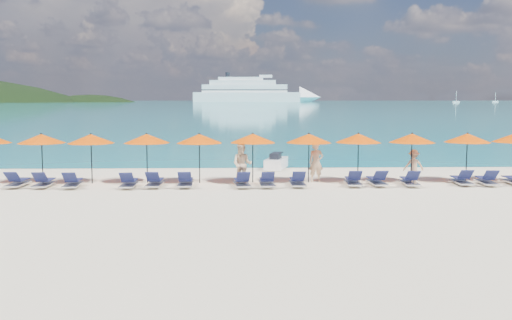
{
  "coord_description": "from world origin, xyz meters",
  "views": [
    {
      "loc": [
        -0.77,
        -21.16,
        3.82
      ],
      "look_at": [
        0.0,
        3.0,
        1.2
      ],
      "focal_mm": 40.0,
      "sensor_mm": 36.0,
      "label": 1
    }
  ],
  "objects": [
    {
      "name": "ground",
      "position": [
        0.0,
        0.0,
        0.0
      ],
      "size": [
        1400.0,
        1400.0,
        0.0
      ],
      "primitive_type": "plane",
      "color": "beige"
    },
    {
      "name": "sea",
      "position": [
        0.0,
        660.0,
        0.01
      ],
      "size": [
        1600.0,
        1300.0,
        0.01
      ],
      "primitive_type": "cube",
      "color": "#1FA9B2",
      "rests_on": "ground"
    },
    {
      "name": "headland_small",
      "position": [
        -150.0,
        560.0,
        -35.0
      ],
      "size": [
        162.0,
        126.0,
        85.5
      ],
      "color": "black",
      "rests_on": "ground"
    },
    {
      "name": "cruise_ship",
      "position": [
        20.85,
        593.74,
        9.86
      ],
      "size": [
        136.85,
        27.35,
        37.88
      ],
      "rotation": [
        0.0,
        0.0,
        -0.04
      ],
      "color": "white",
      "rests_on": "ground"
    },
    {
      "name": "sailboat_near",
      "position": [
        186.6,
        464.34,
        1.06
      ],
      "size": [
        5.66,
        1.89,
        10.38
      ],
      "color": "white",
      "rests_on": "ground"
    },
    {
      "name": "sailboat_far",
      "position": [
        248.72,
        525.68,
        1.03
      ],
      "size": [
        5.49,
        1.83,
        10.07
      ],
      "color": "white",
      "rests_on": "ground"
    },
    {
      "name": "jetski",
      "position": [
        1.3,
        9.53,
        0.36
      ],
      "size": [
        1.48,
        2.57,
        0.86
      ],
      "rotation": [
        0.0,
        0.0,
        -0.25
      ],
      "color": "white",
      "rests_on": "ground"
    },
    {
      "name": "beachgoer_a",
      "position": [
        2.8,
        4.62,
        0.91
      ],
      "size": [
        0.69,
        0.48,
        1.82
      ],
      "primitive_type": "imported",
      "rotation": [
        0.0,
        0.0,
        0.06
      ],
      "color": "#DAB083",
      "rests_on": "ground"
    },
    {
      "name": "beachgoer_b",
      "position": [
        -0.58,
        3.86,
        0.92
      ],
      "size": [
        0.98,
        0.7,
        1.83
      ],
      "primitive_type": "imported",
      "rotation": [
        0.0,
        0.0,
        -0.22
      ],
      "color": "#DAB083",
      "rests_on": "ground"
    },
    {
      "name": "beachgoer_c",
      "position": [
        7.34,
        4.73,
        0.74
      ],
      "size": [
        0.96,
        0.45,
        1.47
      ],
      "primitive_type": "imported",
      "rotation": [
        0.0,
        0.0,
        3.13
      ],
      "color": "#DAB083",
      "rests_on": "ground"
    },
    {
      "name": "umbrella_2",
      "position": [
        -9.6,
        4.67,
        2.02
      ],
      "size": [
        2.1,
        2.1,
        2.28
      ],
      "color": "black",
      "rests_on": "ground"
    },
    {
      "name": "umbrella_3",
      "position": [
        -7.35,
        4.5,
        2.02
      ],
      "size": [
        2.1,
        2.1,
        2.28
      ],
      "color": "black",
      "rests_on": "ground"
    },
    {
      "name": "umbrella_4",
      "position": [
        -4.89,
        4.61,
        2.02
      ],
      "size": [
        2.1,
        2.1,
        2.28
      ],
      "color": "black",
      "rests_on": "ground"
    },
    {
      "name": "umbrella_5",
      "position": [
        -2.51,
        4.48,
        2.02
      ],
      "size": [
        2.1,
        2.1,
        2.28
      ],
      "color": "black",
      "rests_on": "ground"
    },
    {
      "name": "umbrella_6",
      "position": [
        -0.1,
        4.63,
        2.02
      ],
      "size": [
        2.1,
        2.1,
        2.28
      ],
      "color": "black",
      "rests_on": "ground"
    },
    {
      "name": "umbrella_7",
      "position": [
        2.45,
        4.52,
        2.02
      ],
      "size": [
        2.1,
        2.1,
        2.28
      ],
      "color": "black",
      "rests_on": "ground"
    },
    {
      "name": "umbrella_8",
      "position": [
        4.72,
        4.55,
        2.02
      ],
      "size": [
        2.1,
        2.1,
        2.28
      ],
      "color": "black",
      "rests_on": "ground"
    },
    {
      "name": "umbrella_9",
      "position": [
        7.16,
        4.48,
        2.02
      ],
      "size": [
        2.1,
        2.1,
        2.28
      ],
      "color": "black",
      "rests_on": "ground"
    },
    {
      "name": "umbrella_10",
      "position": [
        9.74,
        4.54,
        2.02
      ],
      "size": [
        2.1,
        2.1,
        2.28
      ],
      "color": "black",
      "rests_on": "ground"
    },
    {
      "name": "lounger_3",
      "position": [
        -10.29,
        3.48,
        0.24
      ],
      "size": [
        0.64,
        1.71,
        0.66
      ],
      "rotation": [
        0.0,
        0.0,
        -0.01
      ],
      "color": "silver",
      "rests_on": "ground"
    },
    {
      "name": "lounger_4",
      "position": [
        -9.12,
        3.37,
        0.24
      ],
      "size": [
        0.66,
        1.72,
        0.66
      ],
      "rotation": [
        0.0,
        0.0,
        0.03
      ],
      "color": "silver",
      "rests_on": "ground"
    },
    {
      "name": "lounger_5",
      "position": [
        -7.86,
        3.24,
        0.24
      ],
      "size": [
        0.73,
        1.74,
        0.66
      ],
      "rotation": [
        0.0,
        0.0,
        0.07
      ],
      "color": "silver",
      "rests_on": "ground"
    },
    {
      "name": "lounger_6",
      "position": [
        -5.45,
        3.14,
        0.24
      ],
      "size": [
        0.65,
        1.71,
        0.66
      ],
      "rotation": [
        0.0,
        0.0,
        0.02
      ],
      "color": "silver",
      "rests_on": "ground"
    },
    {
      "name": "lounger_7",
      "position": [
        -4.36,
        3.3,
        0.24
      ],
      "size": [
        0.66,
        1.71,
        0.66
      ],
      "rotation": [
        0.0,
        0.0,
        -0.02
      ],
      "color": "silver",
      "rests_on": "ground"
    },
    {
      "name": "lounger_8",
      "position": [
        -3.04,
        3.28,
        0.24
      ],
      "size": [
        0.67,
        1.72,
        0.66
      ],
      "rotation": [
        0.0,
        0.0,
        0.03
      ],
      "color": "silver",
      "rests_on": "ground"
    },
    {
      "name": "lounger_9",
      "position": [
        -0.6,
        3.14,
        0.24
      ],
      "size": [
        0.79,
        1.75,
        0.66
      ],
      "rotation": [
        0.0,
        0.0,
        0.1
      ],
      "color": "silver",
      "rests_on": "ground"
    },
    {
      "name": "lounger_10",
      "position": [
        0.48,
        3.18,
        0.24
      ],
      "size": [
        0.66,
        1.71,
        0.66
      ],
      "rotation": [
        0.0,
        0.0,
        0.02
      ],
      "color": "silver",
      "rests_on": "ground"
    },
    {
      "name": "lounger_11",
      "position": [
        1.81,
        3.27,
        0.24
      ],
      "size": [
        0.62,
        1.7,
        0.66
      ],
      "rotation": [
        0.0,
        0.0,
        0.0
      ],
      "color": "silver",
      "rests_on": "ground"
    },
    {
      "name": "lounger_12",
      "position": [
        4.27,
        3.38,
        0.24
      ],
      "size": [
        0.73,
        1.74,
        0.66
      ],
      "rotation": [
        0.0,
        0.0,
        -0.07
      ],
      "color": "silver",
      "rests_on": "ground"
    },
    {
      "name": "lounger_13",
      "position": [
        5.33,
        3.39,
        0.24
      ],
      "size": [
        0.68,
        1.72,
        0.66
      ],
      "rotation": [
        0.0,
        0.0,
        0.04
      ],
      "color": "silver",
      "rests_on": "ground"
    },
    {
      "name": "lounger_14",
      "position": [
        6.75,
        3.3,
        0.24
      ],
      "size": [
        0.72,
        1.73,
        0.66
      ],
      "rotation": [
        0.0,
        0.0,
        -0.06
      ],
      "color": "silver",
      "rests_on": "ground"
    },
    {
      "name": "lounger_15",
      "position": [
        9.13,
        3.51,
        0.24
      ],
      "size": [
        0.73,
        1.74,
        0.66
      ],
      "rotation": [
        0.0,
        0.0,
        -0.06
      ],
      "color": "silver",
      "rests_on": "ground"
    },
    {
      "name": "lounger_16",
      "position": [
        10.2,
        3.37,
        0.24
      ],
      "size": [
        0.79,
        1.75,
        0.66
      ],
      "rotation": [
        0.0,
        0.0,
        -0.1
      ],
      "color": "silver",
      "rests_on": "ground"
    }
  ]
}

